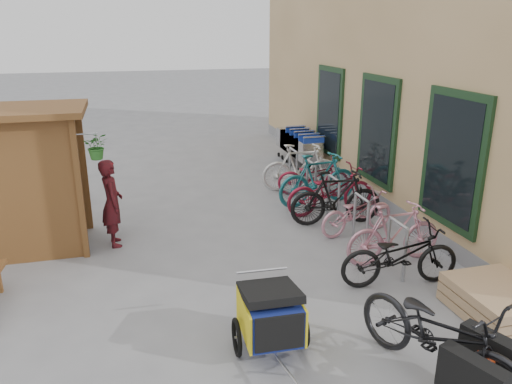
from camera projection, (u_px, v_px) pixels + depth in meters
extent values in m
plane|color=gray|center=(249.00, 293.00, 7.11)|extent=(80.00, 80.00, 0.00)
cube|color=tan|center=(469.00, 32.00, 11.73)|extent=(6.00, 13.00, 7.00)
cube|color=gray|center=(347.00, 178.00, 12.07)|extent=(0.18, 13.00, 0.30)
cube|color=black|center=(453.00, 160.00, 7.91)|extent=(0.06, 1.50, 2.20)
cube|color=black|center=(451.00, 160.00, 7.91)|extent=(0.02, 1.25, 1.95)
cube|color=black|center=(377.00, 130.00, 10.21)|extent=(0.06, 1.50, 2.20)
cube|color=black|center=(376.00, 130.00, 10.20)|extent=(0.02, 1.25, 1.95)
cube|color=black|center=(329.00, 112.00, 12.50)|extent=(0.06, 1.50, 2.20)
cube|color=black|center=(328.00, 112.00, 12.50)|extent=(0.02, 1.25, 1.95)
cube|color=brown|center=(80.00, 191.00, 7.89)|extent=(0.09, 0.09, 2.30)
cube|color=brown|center=(84.00, 169.00, 9.08)|extent=(0.09, 0.09, 2.30)
cube|color=brown|center=(18.00, 195.00, 7.70)|extent=(1.80, 0.05, 2.30)
cube|color=brown|center=(31.00, 173.00, 8.83)|extent=(1.80, 0.05, 2.30)
cube|color=brown|center=(14.00, 111.00, 7.89)|extent=(2.15, 1.65, 0.10)
cube|color=brown|center=(14.00, 198.00, 8.29)|extent=(1.30, 1.15, 0.04)
cube|color=brown|center=(9.00, 164.00, 8.11)|extent=(1.30, 1.15, 0.04)
cylinder|color=#A5A8AD|center=(85.00, 134.00, 7.65)|extent=(0.36, 0.02, 0.02)
imported|color=#2A6924|center=(97.00, 146.00, 7.75)|extent=(0.38, 0.33, 0.42)
cylinder|color=#A5A8AD|center=(405.00, 256.00, 7.31)|extent=(0.05, 0.05, 0.84)
cylinder|color=#A5A8AD|center=(388.00, 242.00, 7.77)|extent=(0.05, 0.05, 0.84)
cylinder|color=#A5A8AD|center=(399.00, 223.00, 7.41)|extent=(0.05, 0.50, 0.05)
cylinder|color=#A5A8AD|center=(367.00, 226.00, 8.41)|extent=(0.05, 0.05, 0.84)
cylinder|color=#A5A8AD|center=(354.00, 216.00, 8.87)|extent=(0.05, 0.05, 0.84)
cylinder|color=#A5A8AD|center=(362.00, 198.00, 8.51)|extent=(0.05, 0.50, 0.05)
cylinder|color=#A5A8AD|center=(338.00, 203.00, 9.51)|extent=(0.05, 0.05, 0.84)
cylinder|color=#A5A8AD|center=(328.00, 195.00, 9.97)|extent=(0.05, 0.05, 0.84)
cylinder|color=#A5A8AD|center=(334.00, 178.00, 9.61)|extent=(0.05, 0.50, 0.05)
cylinder|color=#A5A8AD|center=(315.00, 185.00, 10.61)|extent=(0.05, 0.05, 0.84)
cylinder|color=#A5A8AD|center=(307.00, 178.00, 11.07)|extent=(0.05, 0.05, 0.84)
cylinder|color=#A5A8AD|center=(312.00, 163.00, 10.71)|extent=(0.05, 0.50, 0.05)
cylinder|color=#A5A8AD|center=(297.00, 170.00, 11.72)|extent=(0.05, 0.05, 0.84)
cylinder|color=#A5A8AD|center=(290.00, 165.00, 12.17)|extent=(0.05, 0.05, 0.84)
cylinder|color=#A5A8AD|center=(294.00, 150.00, 11.81)|extent=(0.05, 0.50, 0.05)
cube|color=tan|center=(497.00, 311.00, 6.54)|extent=(1.00, 1.20, 0.12)
cube|color=tan|center=(498.00, 301.00, 6.49)|extent=(1.00, 1.20, 0.12)
cube|color=tan|center=(500.00, 292.00, 6.45)|extent=(1.00, 1.20, 0.12)
cube|color=silver|center=(307.00, 149.00, 12.91)|extent=(0.55, 0.85, 0.52)
cube|color=#1936A3|center=(314.00, 140.00, 12.41)|extent=(0.55, 0.04, 0.18)
cylinder|color=silver|center=(314.00, 137.00, 12.36)|extent=(0.58, 0.04, 0.04)
cylinder|color=black|center=(303.00, 174.00, 12.71)|extent=(0.04, 0.12, 0.12)
cube|color=silver|center=(303.00, 147.00, 13.23)|extent=(0.55, 0.85, 0.52)
cube|color=#1936A3|center=(309.00, 137.00, 12.73)|extent=(0.55, 0.04, 0.18)
cylinder|color=silver|center=(309.00, 134.00, 12.68)|extent=(0.58, 0.04, 0.04)
cylinder|color=black|center=(299.00, 170.00, 13.03)|extent=(0.04, 0.12, 0.12)
cube|color=silver|center=(298.00, 144.00, 13.56)|extent=(0.55, 0.85, 0.52)
cube|color=#1936A3|center=(304.00, 134.00, 13.05)|extent=(0.55, 0.04, 0.18)
cylinder|color=silver|center=(305.00, 132.00, 13.00)|extent=(0.58, 0.04, 0.04)
cylinder|color=black|center=(294.00, 167.00, 13.35)|extent=(0.04, 0.12, 0.12)
cube|color=silver|center=(294.00, 141.00, 13.88)|extent=(0.55, 0.85, 0.52)
cube|color=#1936A3|center=(300.00, 132.00, 13.37)|extent=(0.55, 0.04, 0.18)
cylinder|color=silver|center=(300.00, 129.00, 13.32)|extent=(0.58, 0.04, 0.04)
cylinder|color=black|center=(290.00, 163.00, 13.67)|extent=(0.04, 0.12, 0.12)
cube|color=silver|center=(290.00, 138.00, 14.20)|extent=(0.55, 0.85, 0.52)
cube|color=#1936A3|center=(295.00, 129.00, 13.69)|extent=(0.55, 0.04, 0.18)
cylinder|color=silver|center=(296.00, 127.00, 13.65)|extent=(0.58, 0.04, 0.04)
cylinder|color=black|center=(286.00, 160.00, 13.99)|extent=(0.04, 0.12, 0.12)
cube|color=navy|center=(270.00, 315.00, 5.75)|extent=(0.62, 0.80, 0.45)
cube|color=yellow|center=(244.00, 319.00, 5.69)|extent=(0.06, 0.78, 0.45)
cube|color=yellow|center=(296.00, 312.00, 5.82)|extent=(0.06, 0.78, 0.45)
cube|color=black|center=(280.00, 333.00, 5.36)|extent=(0.55, 0.05, 0.42)
cube|color=black|center=(270.00, 292.00, 5.71)|extent=(0.67, 0.77, 0.22)
torus|color=black|center=(237.00, 337.00, 5.74)|extent=(0.07, 0.45, 0.45)
torus|color=black|center=(303.00, 329.00, 5.91)|extent=(0.07, 0.45, 0.45)
cylinder|color=#B7B7BC|center=(286.00, 369.00, 5.21)|extent=(0.05, 0.66, 0.03)
cylinder|color=#B7B7BC|center=(262.00, 271.00, 6.03)|extent=(0.63, 0.05, 0.03)
imported|color=black|center=(439.00, 335.00, 5.23)|extent=(1.38, 2.16, 1.07)
cube|color=black|center=(472.00, 379.00, 4.70)|extent=(0.40, 0.67, 0.45)
cube|color=black|center=(491.00, 355.00, 5.05)|extent=(0.40, 0.67, 0.45)
cube|color=#E64015|center=(483.00, 362.00, 4.86)|extent=(0.18, 0.21, 0.12)
imported|color=maroon|center=(112.00, 203.00, 8.49)|extent=(0.44, 0.60, 1.52)
imported|color=black|center=(400.00, 255.00, 7.22)|extent=(1.82, 0.79, 0.93)
imported|color=pink|center=(394.00, 233.00, 7.90)|extent=(1.69, 0.55, 1.00)
imported|color=pink|center=(357.00, 212.00, 9.07)|extent=(1.62, 0.84, 0.81)
imported|color=black|center=(336.00, 198.00, 9.46)|extent=(1.82, 0.67, 1.07)
imported|color=maroon|center=(330.00, 190.00, 10.02)|extent=(1.91, 0.76, 0.99)
imported|color=#1E727B|center=(318.00, 179.00, 10.52)|extent=(1.92, 0.82, 1.12)
imported|color=maroon|center=(313.00, 176.00, 11.21)|extent=(1.70, 0.89, 0.85)
imported|color=silver|center=(300.00, 167.00, 11.51)|extent=(1.83, 0.59, 1.09)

